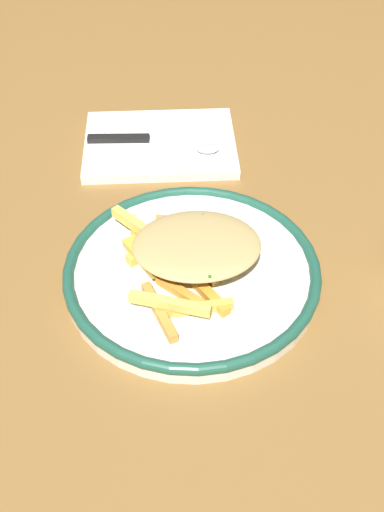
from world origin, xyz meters
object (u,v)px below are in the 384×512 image
fries_heap (189,250)px  fork (168,128)px  napkin (160,144)px  plate (192,272)px  spoon (184,149)px  knife (147,139)px

fries_heap → fork: fries_heap is taller
fries_heap → napkin: size_ratio=0.90×
napkin → plate: bearing=7.4°
plate → fork: 0.30m
fork → spoon: size_ratio=1.16×
plate → spoon: plate is taller
plate → spoon: bearing=-179.9°
fries_heap → knife: (-0.27, -0.05, -0.03)m
fork → spoon: 0.06m
napkin → fork: (-0.03, 0.01, 0.01)m
fork → knife: size_ratio=0.84×
plate → fries_heap: size_ratio=1.50×
napkin → knife: size_ratio=1.04×
plate → fork: plate is taller
knife → napkin: bearing=88.6°
fork → spoon: bearing=21.7°
plate → fork: size_ratio=1.68×
fries_heap → napkin: 0.27m
plate → spoon: (-0.24, -0.00, 0.00)m
plate → napkin: bearing=-172.6°
napkin → fork: 0.03m
napkin → fork: fork is taller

